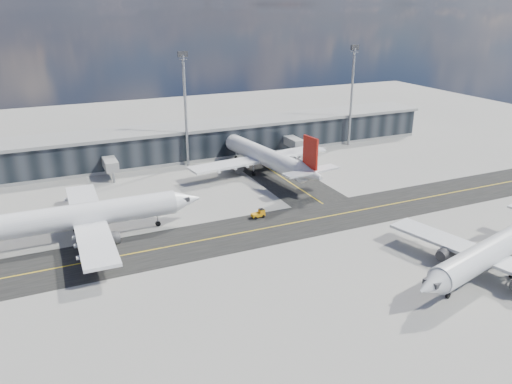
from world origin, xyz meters
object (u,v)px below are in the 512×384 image
(airliner_af, at_px, (78,217))
(airliner_redtail, at_px, (264,156))
(service_van, at_px, (266,157))
(baggage_tug, at_px, (259,214))
(airliner_near, at_px, (495,249))

(airliner_af, relative_size, airliner_redtail, 1.00)
(airliner_redtail, height_order, service_van, airliner_redtail)
(baggage_tug, bearing_deg, airliner_near, 32.69)
(airliner_redtail, bearing_deg, service_van, 54.96)
(airliner_af, relative_size, airliner_near, 1.13)
(baggage_tug, bearing_deg, airliner_af, -100.47)
(airliner_near, height_order, baggage_tug, airliner_near)
(airliner_redtail, distance_m, airliner_near, 60.32)
(airliner_af, height_order, baggage_tug, airliner_af)
(airliner_af, distance_m, service_van, 59.63)
(airliner_near, bearing_deg, service_van, -8.78)
(airliner_redtail, xyz_separation_m, airliner_near, (12.12, -59.09, -0.47))
(airliner_af, height_order, airliner_redtail, airliner_af)
(airliner_af, bearing_deg, baggage_tug, 83.43)
(airliner_near, distance_m, baggage_tug, 42.45)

